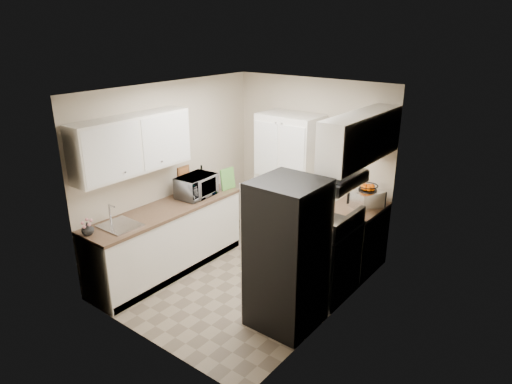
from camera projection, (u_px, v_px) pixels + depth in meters
ground at (245, 279)px, 6.09m from camera, size 3.20×3.20×0.00m
room_shell at (242, 163)px, 5.53m from camera, size 2.64×3.24×2.52m
pantry_cabinet at (289, 180)px, 6.84m from camera, size 0.90×0.55×2.00m
base_cabinet_left at (168, 241)px, 6.19m from camera, size 0.60×2.30×0.88m
countertop_left at (166, 210)px, 6.03m from camera, size 0.63×2.33×0.04m
base_cabinet_right at (355, 239)px, 6.26m from camera, size 0.60×0.80×0.88m
countertop_right at (357, 208)px, 6.10m from camera, size 0.63×0.83×0.04m
electric_range at (325, 258)px, 5.66m from camera, size 0.71×0.78×1.13m
refrigerator at (287, 255)px, 4.95m from camera, size 0.70×0.72×1.70m
microwave at (196, 186)px, 6.38m from camera, size 0.41×0.58×0.30m
wine_bottle at (202, 178)px, 6.68m from camera, size 0.08×0.08×0.33m
flower_vase at (88, 229)px, 5.24m from camera, size 0.17×0.17×0.15m
cutting_board at (228, 179)px, 6.67m from camera, size 0.05×0.25×0.31m
toaster_oven at (367, 199)px, 6.03m from camera, size 0.44×0.48×0.23m
fruit_basket at (368, 186)px, 5.99m from camera, size 0.29×0.29×0.11m
kitchen_mat at (272, 264)px, 6.46m from camera, size 0.60×0.87×0.01m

